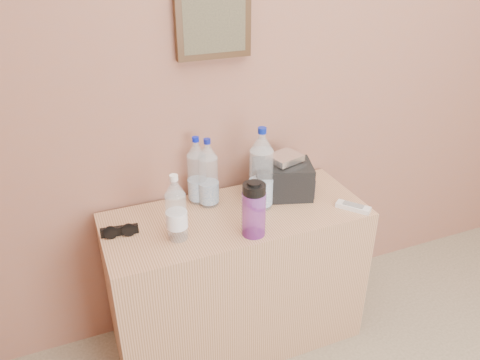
# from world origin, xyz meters

# --- Properties ---
(picture_frame) EXTENTS (0.30, 0.03, 0.25)m
(picture_frame) POSITION_xyz_m (-0.42, 1.98, 1.40)
(picture_frame) COLOR #382311
(picture_frame) RESTS_ON room_shell
(dresser) EXTENTS (1.09, 0.46, 0.68)m
(dresser) POSITION_xyz_m (-0.42, 1.75, 0.34)
(dresser) COLOR #BE8050
(dresser) RESTS_ON ground
(pet_large_b) EXTENTS (0.08, 0.08, 0.30)m
(pet_large_b) POSITION_xyz_m (-0.50, 1.87, 0.82)
(pet_large_b) COLOR white
(pet_large_b) RESTS_ON dresser
(pet_large_c) EXTENTS (0.08, 0.08, 0.30)m
(pet_large_c) POSITION_xyz_m (-0.53, 1.92, 0.81)
(pet_large_c) COLOR #ACC6D5
(pet_large_c) RESTS_ON dresser
(pet_large_d) EXTENTS (0.10, 0.10, 0.36)m
(pet_large_d) POSITION_xyz_m (-0.30, 1.77, 0.84)
(pet_large_d) COLOR silver
(pet_large_d) RESTS_ON dresser
(pet_small) EXTENTS (0.08, 0.08, 0.27)m
(pet_small) POSITION_xyz_m (-0.69, 1.68, 0.80)
(pet_small) COLOR silver
(pet_small) RESTS_ON dresser
(nalgene_bottle) EXTENTS (0.09, 0.09, 0.23)m
(nalgene_bottle) POSITION_xyz_m (-0.41, 1.60, 0.79)
(nalgene_bottle) COLOR purple
(nalgene_bottle) RESTS_ON dresser
(sunglasses) EXTENTS (0.15, 0.07, 0.04)m
(sunglasses) POSITION_xyz_m (-0.89, 1.78, 0.70)
(sunglasses) COLOR black
(sunglasses) RESTS_ON dresser
(ac_remote) EXTENTS (0.12, 0.14, 0.02)m
(ac_remote) POSITION_xyz_m (0.05, 1.60, 0.69)
(ac_remote) COLOR beige
(ac_remote) RESTS_ON dresser
(toiletry_bag) EXTENTS (0.29, 0.24, 0.17)m
(toiletry_bag) POSITION_xyz_m (-0.17, 1.83, 0.77)
(toiletry_bag) COLOR black
(toiletry_bag) RESTS_ON dresser
(foil_packet) EXTENTS (0.16, 0.14, 0.03)m
(foil_packet) POSITION_xyz_m (-0.17, 1.82, 0.86)
(foil_packet) COLOR silver
(foil_packet) RESTS_ON toiletry_bag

